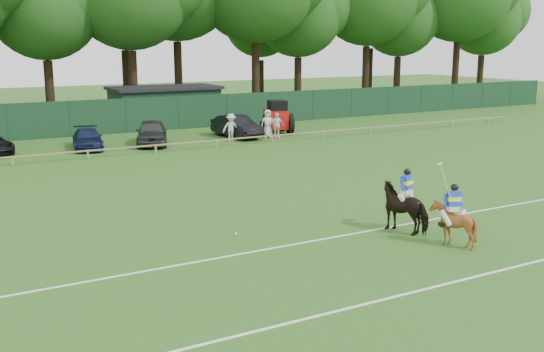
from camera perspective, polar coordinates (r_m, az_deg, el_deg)
ground at (r=22.15m, az=2.70°, el=-5.08°), size 160.00×160.00×0.00m
horse_dark at (r=22.60m, az=11.89°, el=-2.79°), size 1.53×2.17×1.67m
horse_chestnut at (r=21.43m, az=15.86°, el=-4.12°), size 1.58×1.66×1.44m
sedan_navy at (r=40.78m, az=-16.21°, el=3.21°), size 2.46×4.47×1.23m
hatch_grey at (r=41.39m, az=-10.73°, el=3.85°), size 3.36×5.01×1.58m
estate_black at (r=43.95m, az=-3.17°, el=4.46°), size 2.06×4.74×1.51m
spectator_left at (r=42.34m, az=-3.69°, el=4.37°), size 1.25×0.83×1.80m
spectator_mid at (r=43.53m, az=0.42°, el=4.55°), size 1.06×0.58×1.72m
spectator_right at (r=43.73m, az=-0.39°, el=4.71°), size 1.10×0.91×1.92m
rider_dark at (r=22.42m, az=12.00°, el=-0.95°), size 0.92×0.54×1.41m
rider_chestnut at (r=21.24m, az=15.97°, el=-2.35°), size 0.91×0.76×2.05m
polo_ball at (r=21.86m, az=-3.24°, el=-5.20°), size 0.09×0.09×0.09m
pitch_lines at (r=19.43m, az=8.23°, el=-7.66°), size 60.00×5.10×0.01m
pitch_rail at (r=38.13m, az=-11.82°, el=2.60°), size 62.10×0.10×0.50m
perimeter_fence at (r=46.61m, az=-15.26°, el=5.10°), size 92.08×0.08×2.50m
utility_shed at (r=51.18m, az=-9.58°, el=6.26°), size 8.40×4.40×3.04m
tree_row at (r=54.94m, az=-15.26°, el=4.77°), size 96.00×12.00×21.00m
tractor at (r=45.57m, az=0.40°, el=5.24°), size 2.62×3.28×2.41m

